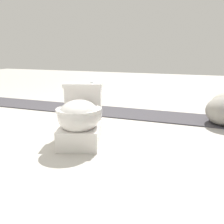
{
  "coord_description": "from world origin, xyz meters",
  "views": [
    {
      "loc": [
        1.93,
        1.29,
        0.82
      ],
      "look_at": [
        -0.08,
        0.51,
        0.3
      ],
      "focal_mm": 42.0,
      "sensor_mm": 36.0,
      "label": 1
    }
  ],
  "objects": [
    {
      "name": "toilet",
      "position": [
        -0.07,
        0.21,
        0.22
      ],
      "size": [
        0.72,
        0.56,
        0.52
      ],
      "rotation": [
        0.0,
        0.0,
        0.34
      ],
      "color": "white",
      "rests_on": "ground"
    },
    {
      "name": "boulder_near",
      "position": [
        -1.13,
        1.42,
        0.15
      ],
      "size": [
        0.54,
        0.46,
        0.3
      ],
      "primitive_type": "ellipsoid",
      "rotation": [
        0.0,
        0.0,
        0.21
      ],
      "color": "gray",
      "rests_on": "ground"
    },
    {
      "name": "ground_plane",
      "position": [
        0.0,
        0.0,
        0.0
      ],
      "size": [
        14.0,
        14.0,
        0.0
      ],
      "primitive_type": "plane",
      "color": "#B7B2A8"
    },
    {
      "name": "gravel_strip",
      "position": [
        -1.23,
        0.5,
        0.01
      ],
      "size": [
        0.56,
        8.0,
        0.01
      ],
      "primitive_type": "cube",
      "color": "#423F44",
      "rests_on": "ground"
    }
  ]
}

